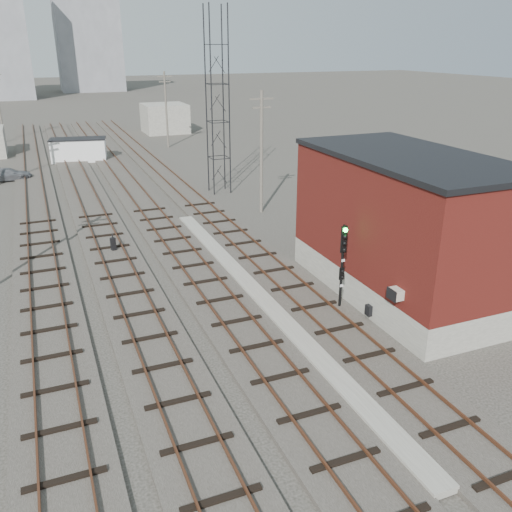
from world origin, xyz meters
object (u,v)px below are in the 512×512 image
signal_mast (343,260)px  car_grey (8,174)px  site_trailer (79,150)px  switch_stand (113,245)px

signal_mast → car_grey: (-15.32, 34.97, -1.99)m
signal_mast → site_trailer: bearing=101.1°
switch_stand → car_grey: switch_stand is taller
signal_mast → switch_stand: signal_mast is taller
signal_mast → switch_stand: size_ratio=3.70×
switch_stand → car_grey: bearing=87.8°
signal_mast → car_grey: signal_mast is taller
switch_stand → site_trailer: site_trailer is taller
site_trailer → car_grey: site_trailer is taller
signal_mast → site_trailer: (-8.25, 41.94, -1.34)m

